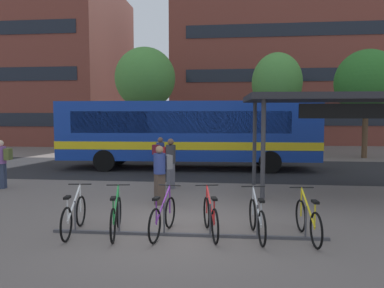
{
  "coord_description": "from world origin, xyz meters",
  "views": [
    {
      "loc": [
        1.26,
        -7.9,
        2.52
      ],
      "look_at": [
        -0.01,
        3.84,
        1.6
      ],
      "focal_mm": 33.59,
      "sensor_mm": 36.0,
      "label": 1
    }
  ],
  "objects_px": {
    "parked_bicycle_yellow_5": "(308,221)",
    "commuter_red_pack_3": "(170,160)",
    "parked_bicycle_silver_4": "(257,219)",
    "street_tree_1": "(277,83)",
    "transit_shelter": "(346,101)",
    "street_tree_2": "(145,78)",
    "city_bus": "(189,132)",
    "parked_bicycle_red_3": "(211,217)",
    "street_tree_0": "(367,82)",
    "parked_bicycle_green_1": "(116,217)",
    "parked_bicycle_purple_2": "(163,217)",
    "commuter_maroon_pack_0": "(160,154)",
    "parked_bicycle_white_0": "(74,216)",
    "commuter_grey_pack_1": "(161,171)",
    "commuter_olive_pack_2": "(2,161)"
  },
  "relations": [
    {
      "from": "street_tree_2",
      "to": "commuter_maroon_pack_0",
      "type": "bearing_deg",
      "value": -73.67
    },
    {
      "from": "parked_bicycle_yellow_5",
      "to": "street_tree_1",
      "type": "height_order",
      "value": "street_tree_1"
    },
    {
      "from": "city_bus",
      "to": "commuter_grey_pack_1",
      "type": "xyz_separation_m",
      "value": [
        0.0,
        -7.05,
        -0.8
      ]
    },
    {
      "from": "parked_bicycle_red_3",
      "to": "commuter_maroon_pack_0",
      "type": "xyz_separation_m",
      "value": [
        -2.49,
        7.02,
        0.57
      ]
    },
    {
      "from": "parked_bicycle_silver_4",
      "to": "street_tree_0",
      "type": "height_order",
      "value": "street_tree_0"
    },
    {
      "from": "parked_bicycle_purple_2",
      "to": "street_tree_1",
      "type": "bearing_deg",
      "value": -6.65
    },
    {
      "from": "parked_bicycle_red_3",
      "to": "transit_shelter",
      "type": "distance_m",
      "value": 6.86
    },
    {
      "from": "street_tree_2",
      "to": "city_bus",
      "type": "bearing_deg",
      "value": -63.9
    },
    {
      "from": "parked_bicycle_silver_4",
      "to": "street_tree_1",
      "type": "xyz_separation_m",
      "value": [
        2.49,
        17.3,
        4.36
      ]
    },
    {
      "from": "parked_bicycle_red_3",
      "to": "street_tree_1",
      "type": "distance_m",
      "value": 18.13
    },
    {
      "from": "parked_bicycle_purple_2",
      "to": "street_tree_2",
      "type": "distance_m",
      "value": 19.37
    },
    {
      "from": "street_tree_0",
      "to": "commuter_grey_pack_1",
      "type": "bearing_deg",
      "value": -128.39
    },
    {
      "from": "street_tree_1",
      "to": "parked_bicycle_purple_2",
      "type": "bearing_deg",
      "value": -104.44
    },
    {
      "from": "parked_bicycle_green_1",
      "to": "parked_bicycle_purple_2",
      "type": "xyz_separation_m",
      "value": [
        1.0,
        0.08,
        0.0
      ]
    },
    {
      "from": "parked_bicycle_purple_2",
      "to": "parked_bicycle_green_1",
      "type": "bearing_deg",
      "value": 102.65
    },
    {
      "from": "parked_bicycle_red_3",
      "to": "parked_bicycle_yellow_5",
      "type": "relative_size",
      "value": 0.98
    },
    {
      "from": "commuter_maroon_pack_0",
      "to": "street_tree_1",
      "type": "relative_size",
      "value": 0.25
    },
    {
      "from": "parked_bicycle_white_0",
      "to": "parked_bicycle_yellow_5",
      "type": "relative_size",
      "value": 1.0
    },
    {
      "from": "transit_shelter",
      "to": "commuter_maroon_pack_0",
      "type": "relative_size",
      "value": 3.94
    },
    {
      "from": "city_bus",
      "to": "commuter_grey_pack_1",
      "type": "relative_size",
      "value": 7.17
    },
    {
      "from": "parked_bicycle_purple_2",
      "to": "street_tree_1",
      "type": "relative_size",
      "value": 0.25
    },
    {
      "from": "transit_shelter",
      "to": "street_tree_2",
      "type": "relative_size",
      "value": 0.88
    },
    {
      "from": "parked_bicycle_white_0",
      "to": "commuter_red_pack_3",
      "type": "xyz_separation_m",
      "value": [
        1.25,
        5.0,
        0.62
      ]
    },
    {
      "from": "parked_bicycle_yellow_5",
      "to": "commuter_maroon_pack_0",
      "type": "bearing_deg",
      "value": 26.9
    },
    {
      "from": "transit_shelter",
      "to": "commuter_red_pack_3",
      "type": "bearing_deg",
      "value": 177.24
    },
    {
      "from": "parked_bicycle_green_1",
      "to": "street_tree_1",
      "type": "distance_m",
      "value": 18.78
    },
    {
      "from": "commuter_red_pack_3",
      "to": "parked_bicycle_yellow_5",
      "type": "bearing_deg",
      "value": 0.18
    },
    {
      "from": "parked_bicycle_green_1",
      "to": "commuter_olive_pack_2",
      "type": "relative_size",
      "value": 1.0
    },
    {
      "from": "parked_bicycle_silver_4",
      "to": "transit_shelter",
      "type": "height_order",
      "value": "transit_shelter"
    },
    {
      "from": "parked_bicycle_yellow_5",
      "to": "commuter_red_pack_3",
      "type": "bearing_deg",
      "value": 31.61
    },
    {
      "from": "parked_bicycle_purple_2",
      "to": "commuter_red_pack_3",
      "type": "bearing_deg",
      "value": 15.55
    },
    {
      "from": "parked_bicycle_yellow_5",
      "to": "street_tree_2",
      "type": "height_order",
      "value": "street_tree_2"
    },
    {
      "from": "parked_bicycle_green_1",
      "to": "commuter_red_pack_3",
      "type": "relative_size",
      "value": 0.97
    },
    {
      "from": "commuter_grey_pack_1",
      "to": "street_tree_2",
      "type": "height_order",
      "value": "street_tree_2"
    },
    {
      "from": "street_tree_2",
      "to": "commuter_red_pack_3",
      "type": "bearing_deg",
      "value": -73.02
    },
    {
      "from": "parked_bicycle_purple_2",
      "to": "street_tree_0",
      "type": "xyz_separation_m",
      "value": [
        9.49,
        15.3,
        4.15
      ]
    },
    {
      "from": "commuter_olive_pack_2",
      "to": "city_bus",
      "type": "bearing_deg",
      "value": -142.03
    },
    {
      "from": "city_bus",
      "to": "parked_bicycle_red_3",
      "type": "distance_m",
      "value": 9.8
    },
    {
      "from": "city_bus",
      "to": "parked_bicycle_silver_4",
      "type": "distance_m",
      "value": 10.04
    },
    {
      "from": "street_tree_0",
      "to": "street_tree_2",
      "type": "height_order",
      "value": "street_tree_2"
    },
    {
      "from": "parked_bicycle_white_0",
      "to": "commuter_maroon_pack_0",
      "type": "relative_size",
      "value": 1.03
    },
    {
      "from": "commuter_maroon_pack_0",
      "to": "street_tree_2",
      "type": "xyz_separation_m",
      "value": [
        -3.23,
        11.03,
        4.27
      ]
    },
    {
      "from": "parked_bicycle_silver_4",
      "to": "commuter_olive_pack_2",
      "type": "xyz_separation_m",
      "value": [
        -8.47,
        4.21,
        0.59
      ]
    },
    {
      "from": "parked_bicycle_silver_4",
      "to": "parked_bicycle_yellow_5",
      "type": "height_order",
      "value": "same"
    },
    {
      "from": "city_bus",
      "to": "transit_shelter",
      "type": "distance_m",
      "value": 7.54
    },
    {
      "from": "parked_bicycle_red_3",
      "to": "transit_shelter",
      "type": "relative_size",
      "value": 0.26
    },
    {
      "from": "parked_bicycle_silver_4",
      "to": "street_tree_1",
      "type": "bearing_deg",
      "value": -14.95
    },
    {
      "from": "city_bus",
      "to": "parked_bicycle_red_3",
      "type": "relative_size",
      "value": 7.18
    },
    {
      "from": "parked_bicycle_red_3",
      "to": "transit_shelter",
      "type": "height_order",
      "value": "transit_shelter"
    },
    {
      "from": "street_tree_1",
      "to": "commuter_maroon_pack_0",
      "type": "bearing_deg",
      "value": -120.17
    }
  ]
}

